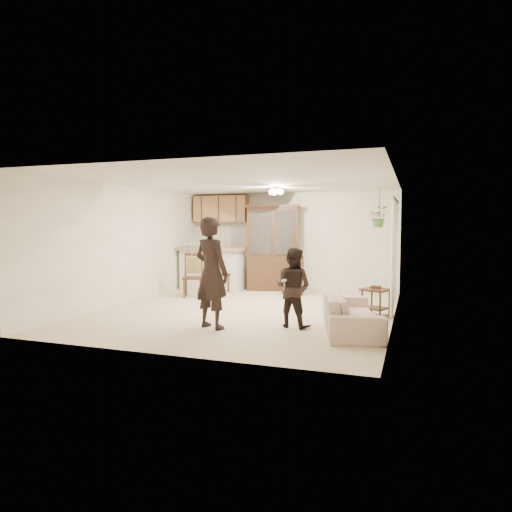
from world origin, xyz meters
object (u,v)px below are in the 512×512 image
(side_table, at_px, (376,302))
(chair_hutch_right, at_px, (292,284))
(adult, at_px, (211,273))
(sofa, at_px, (351,308))
(chair_hutch_left, at_px, (227,280))
(child, at_px, (293,286))
(chair_bar, at_px, (193,285))
(china_hutch, at_px, (273,248))

(side_table, xyz_separation_m, chair_hutch_right, (-2.08, 1.85, 0.00))
(side_table, bearing_deg, adult, -141.44)
(sofa, distance_m, chair_hutch_left, 4.87)
(sofa, xyz_separation_m, child, (-0.93, -0.06, 0.31))
(sofa, xyz_separation_m, adult, (-2.16, -0.57, 0.53))
(side_table, height_order, chair_bar, chair_bar)
(china_hutch, relative_size, chair_bar, 2.14)
(side_table, bearing_deg, child, -130.35)
(child, distance_m, china_hutch, 4.25)
(child, relative_size, side_table, 2.26)
(chair_hutch_left, xyz_separation_m, chair_hutch_right, (1.74, -0.12, -0.02))
(chair_hutch_left, bearing_deg, child, -39.28)
(adult, xyz_separation_m, child, (1.22, 0.52, -0.22))
(sofa, bearing_deg, side_table, -25.07)
(child, bearing_deg, chair_bar, -23.86)
(sofa, distance_m, child, 0.98)
(china_hutch, height_order, chair_bar, china_hutch)
(china_hutch, xyz_separation_m, chair_bar, (-1.42, -1.67, -0.79))
(adult, relative_size, chair_hutch_left, 1.80)
(child, bearing_deg, china_hutch, -55.01)
(adult, relative_size, chair_bar, 1.78)
(chair_bar, distance_m, chair_hutch_right, 2.34)
(chair_bar, relative_size, chair_hutch_right, 1.08)
(side_table, bearing_deg, chair_bar, 168.71)
(china_hutch, height_order, side_table, china_hutch)
(sofa, distance_m, chair_bar, 4.49)
(child, bearing_deg, sofa, -163.21)
(china_hutch, relative_size, chair_hutch_right, 2.32)
(china_hutch, xyz_separation_m, chair_hutch_left, (-1.05, -0.54, -0.79))
(sofa, height_order, chair_bar, chair_bar)
(sofa, relative_size, chair_bar, 1.85)
(chair_hutch_right, bearing_deg, chair_hutch_left, -46.18)
(adult, distance_m, child, 1.35)
(child, height_order, chair_hutch_left, child)
(child, xyz_separation_m, chair_hutch_right, (-0.87, 3.28, -0.41))
(sofa, relative_size, china_hutch, 0.86)
(chair_bar, height_order, chair_hutch_left, chair_bar)
(adult, height_order, child, adult)
(adult, height_order, chair_hutch_right, adult)
(child, bearing_deg, chair_hutch_right, -61.82)
(child, bearing_deg, adult, 36.21)
(child, bearing_deg, chair_hutch_left, -39.11)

